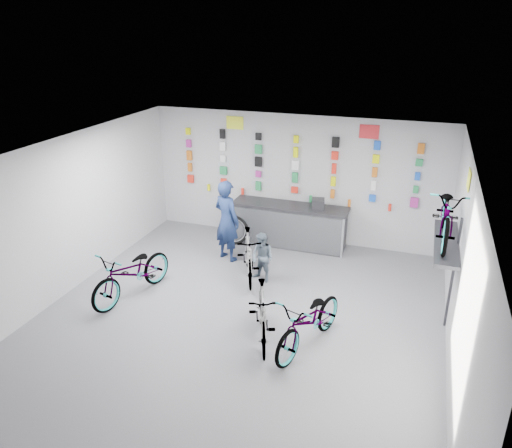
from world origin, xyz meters
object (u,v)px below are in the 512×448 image
at_px(bike_right, 310,321).
at_px(bike_service, 248,256).
at_px(clerk, 227,221).
at_px(customer, 262,258).
at_px(counter, 289,226).
at_px(bike_center, 262,314).
at_px(bike_left, 132,273).

xyz_separation_m(bike_right, bike_service, (-1.73, 1.92, 0.01)).
xyz_separation_m(clerk, customer, (1.05, -0.72, -0.39)).
bearing_deg(clerk, customer, 168.66).
height_order(bike_service, clerk, clerk).
height_order(counter, bike_center, counter).
height_order(bike_center, customer, customer).
bearing_deg(bike_center, counter, 77.94).
xyz_separation_m(counter, clerk, (-1.10, -1.15, 0.42)).
xyz_separation_m(bike_center, customer, (-0.64, 1.93, 0.03)).
distance_m(counter, clerk, 1.64).
bearing_deg(customer, bike_center, -50.17).
xyz_separation_m(counter, bike_left, (-2.18, -3.28, 0.02)).
distance_m(bike_left, bike_service, 2.33).
relative_size(bike_left, bike_center, 1.20).
relative_size(bike_right, bike_service, 1.12).
xyz_separation_m(bike_service, clerk, (-0.74, 0.68, 0.41)).
distance_m(bike_service, clerk, 1.09).
bearing_deg(bike_left, bike_right, 6.92).
height_order(bike_right, clerk, clerk).
xyz_separation_m(bike_center, bike_right, (0.79, 0.05, 0.00)).
distance_m(counter, bike_left, 3.94).
bearing_deg(customer, clerk, 167.20).
bearing_deg(bike_service, bike_center, -87.29).
height_order(counter, customer, customer).
xyz_separation_m(bike_service, customer, (0.31, -0.04, 0.02)).
height_order(bike_center, bike_service, bike_service).
relative_size(bike_center, clerk, 0.89).
bearing_deg(bike_service, bike_right, -70.93).
distance_m(bike_center, bike_service, 2.18).
relative_size(bike_service, customer, 1.60).
height_order(bike_right, bike_service, bike_service).
bearing_deg(clerk, bike_right, 156.61).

